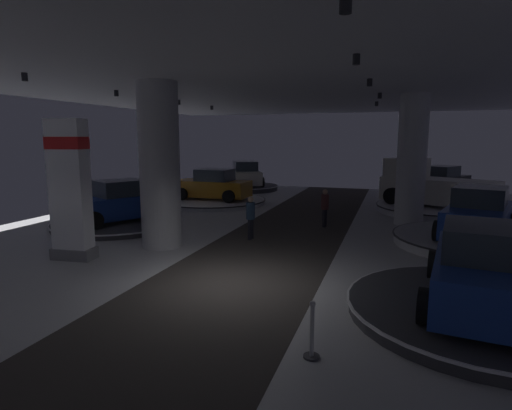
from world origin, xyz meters
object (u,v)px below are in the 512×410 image
(display_car_far_left, at_px, (213,186))
(display_car_mid_right, at_px, (478,214))
(display_car_mid_left, at_px, (118,203))
(column_left, at_px, (160,166))
(visitor_walking_far, at_px, (325,206))
(display_car_deep_right, at_px, (442,181))
(display_platform_near_right, at_px, (480,311))
(display_platform_deep_right, at_px, (441,195))
(display_car_deep_left, at_px, (245,174))
(display_platform_deep_left, at_px, (245,187))
(display_car_near_right, at_px, (484,270))
(column_right, at_px, (412,160))
(brand_sign_pylon, at_px, (70,188))
(pickup_truck_far_right, at_px, (432,187))
(visitor_walking_near, at_px, (251,215))
(display_platform_mid_right, at_px, (476,241))
(display_platform_mid_left, at_px, (118,223))
(display_platform_far_left, at_px, (213,201))
(display_platform_far_right, at_px, (437,209))

(display_car_far_left, bearing_deg, display_car_mid_right, -25.60)
(display_car_far_left, bearing_deg, display_car_mid_left, -100.02)
(column_left, bearing_deg, visitor_walking_far, 45.78)
(display_car_deep_right, relative_size, display_platform_near_right, 0.84)
(display_platform_deep_right, height_order, visitor_walking_far, visitor_walking_far)
(column_left, distance_m, display_car_far_left, 9.82)
(display_car_deep_right, bearing_deg, display_platform_near_right, -93.12)
(display_platform_deep_right, relative_size, display_car_deep_left, 1.34)
(display_car_mid_left, xyz_separation_m, display_car_far_left, (1.24, 7.01, 0.01))
(display_car_far_left, distance_m, display_platform_near_right, 17.04)
(display_platform_deep_left, height_order, display_car_near_right, display_car_near_right)
(display_platform_deep_left, distance_m, display_platform_near_right, 22.41)
(column_right, distance_m, display_car_mid_right, 4.16)
(display_car_mid_left, bearing_deg, brand_sign_pylon, -69.31)
(column_left, distance_m, display_platform_deep_left, 16.29)
(display_platform_deep_right, distance_m, pickup_truck_far_right, 5.82)
(display_car_deep_left, bearing_deg, visitor_walking_near, -69.56)
(display_platform_mid_right, xyz_separation_m, pickup_truck_far_right, (-0.93, 6.95, 1.09))
(brand_sign_pylon, relative_size, display_car_mid_left, 0.93)
(brand_sign_pylon, height_order, display_platform_mid_left, brand_sign_pylon)
(display_platform_deep_right, bearing_deg, display_platform_far_left, -152.57)
(display_car_deep_left, relative_size, visitor_walking_far, 2.87)
(display_car_mid_left, distance_m, display_platform_far_left, 7.16)
(display_car_far_left, relative_size, display_platform_mid_right, 0.78)
(display_car_mid_right, height_order, display_platform_far_right, display_car_mid_right)
(display_platform_far_left, bearing_deg, visitor_walking_far, -32.29)
(column_left, distance_m, display_platform_mid_left, 4.98)
(display_platform_deep_left, distance_m, pickup_truck_far_right, 13.23)
(display_platform_deep_right, relative_size, display_platform_near_right, 1.13)
(display_platform_mid_left, distance_m, display_car_mid_right, 13.84)
(display_platform_mid_right, height_order, visitor_walking_near, visitor_walking_near)
(display_platform_far_left, relative_size, display_car_far_left, 1.41)
(display_platform_far_left, height_order, visitor_walking_near, visitor_walking_near)
(display_platform_near_right, bearing_deg, display_platform_far_left, 132.75)
(brand_sign_pylon, height_order, display_car_near_right, brand_sign_pylon)
(display_car_far_left, distance_m, display_car_near_right, 17.03)
(column_right, relative_size, display_platform_far_right, 0.93)
(display_platform_deep_left, relative_size, display_platform_far_right, 0.80)
(visitor_walking_near, relative_size, visitor_walking_far, 1.00)
(display_car_near_right, relative_size, visitor_walking_far, 2.77)
(display_car_deep_right, relative_size, display_platform_mid_right, 0.82)
(display_platform_deep_right, distance_m, display_car_deep_left, 12.99)
(column_left, distance_m, display_car_mid_right, 10.92)
(display_car_mid_left, distance_m, visitor_walking_near, 6.08)
(column_left, distance_m, display_platform_deep_right, 19.17)
(column_right, xyz_separation_m, display_car_deep_right, (2.17, 9.33, -1.70))
(display_platform_mid_right, bearing_deg, display_car_deep_right, 89.72)
(display_platform_deep_left, xyz_separation_m, display_platform_near_right, (11.92, -18.98, -0.03))
(display_car_deep_left, relative_size, display_car_near_right, 1.04)
(display_platform_mid_left, xyz_separation_m, display_platform_far_right, (13.12, 7.81, 0.05))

